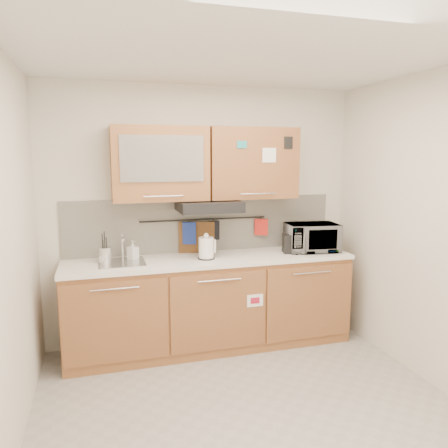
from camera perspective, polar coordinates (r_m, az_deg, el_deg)
floor at (r=3.59m, az=3.50°, el=-23.26°), size 3.20×3.20×0.00m
ceiling at (r=3.11m, az=4.00°, el=21.75°), size 3.20×3.20×0.00m
wall_back at (r=4.51m, az=-2.75°, el=1.20°), size 3.20×0.00×3.20m
wall_left at (r=2.97m, az=-26.80°, el=-3.92°), size 0.00×3.00×3.00m
wall_right at (r=3.93m, az=26.25°, el=-0.91°), size 0.00×3.00×3.00m
base_cabinet at (r=4.44m, az=-1.72°, el=-10.85°), size 2.80×0.64×0.88m
countertop at (r=4.29m, az=-1.75°, el=-4.64°), size 2.82×0.62×0.04m
backsplash at (r=4.52m, az=-2.71°, el=-0.07°), size 2.80×0.02×0.56m
upper_cabinets at (r=4.30m, az=-2.32°, el=7.91°), size 1.82×0.37×0.70m
range_hood at (r=4.26m, az=-1.98°, el=2.36°), size 0.60×0.46×0.10m
sink at (r=4.18m, az=-13.19°, el=-4.91°), size 0.42×0.40×0.26m
utensil_rail at (r=4.47m, az=-2.60°, el=0.61°), size 1.30×0.02×0.02m
utensil_crock at (r=4.21m, az=-15.26°, el=-3.90°), size 0.14×0.14×0.30m
kettle at (r=4.21m, az=-2.33°, el=-3.24°), size 0.19×0.18×0.25m
toaster at (r=4.53m, az=9.30°, el=-2.52°), size 0.28×0.20×0.19m
microwave at (r=4.63m, az=11.39°, el=-1.72°), size 0.56×0.41×0.29m
soap_bottle at (r=4.27m, az=-11.83°, el=-3.36°), size 0.12×0.12×0.19m
cutting_board at (r=4.48m, az=-3.60°, el=-2.58°), size 0.36×0.11×0.45m
oven_mitt at (r=4.44m, az=-4.55°, el=-1.19°), size 0.14×0.07×0.23m
dark_pouch at (r=4.50m, az=-1.36°, el=-0.86°), size 0.13×0.08×0.20m
pot_holder at (r=4.66m, az=4.88°, el=-0.40°), size 0.14×0.07×0.17m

